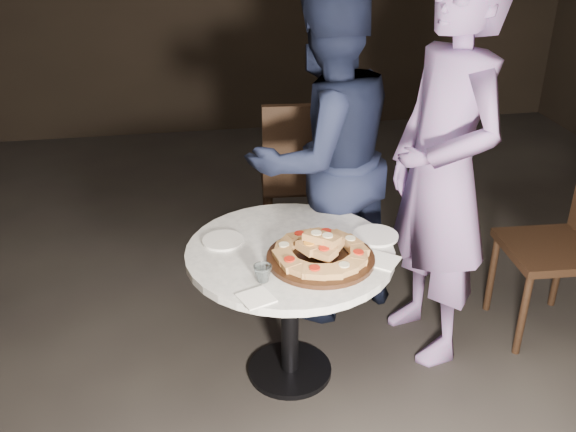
{
  "coord_description": "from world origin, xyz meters",
  "views": [
    {
      "loc": [
        -0.52,
        -2.23,
        2.0
      ],
      "look_at": [
        -0.13,
        0.12,
        0.79
      ],
      "focal_mm": 40.0,
      "sensor_mm": 36.0,
      "label": 1
    }
  ],
  "objects": [
    {
      "name": "floor",
      "position": [
        0.0,
        0.0,
        0.0
      ],
      "size": [
        7.0,
        7.0,
        0.0
      ],
      "primitive_type": "plane",
      "color": "black",
      "rests_on": "ground"
    },
    {
      "name": "table",
      "position": [
        -0.13,
        0.07,
        0.54
      ],
      "size": [
        1.0,
        1.0,
        0.66
      ],
      "rotation": [
        0.0,
        0.0,
        0.15
      ],
      "color": "black",
      "rests_on": "ground"
    },
    {
      "name": "serving_board",
      "position": [
        -0.02,
        -0.05,
        0.67
      ],
      "size": [
        0.46,
        0.46,
        0.02
      ],
      "primitive_type": "cylinder",
      "rotation": [
        0.0,
        0.0,
        0.05
      ],
      "color": "black",
      "rests_on": "table"
    },
    {
      "name": "focaccia_pile",
      "position": [
        -0.02,
        -0.05,
        0.71
      ],
      "size": [
        0.39,
        0.39,
        0.1
      ],
      "rotation": [
        0.0,
        0.0,
        -0.37
      ],
      "color": "#AA7742",
      "rests_on": "serving_board"
    },
    {
      "name": "plate_left",
      "position": [
        -0.4,
        0.18,
        0.66
      ],
      "size": [
        0.23,
        0.23,
        0.01
      ],
      "primitive_type": "cylinder",
      "rotation": [
        0.0,
        0.0,
        -0.39
      ],
      "color": "white",
      "rests_on": "table"
    },
    {
      "name": "plate_right",
      "position": [
        0.26,
        0.11,
        0.66
      ],
      "size": [
        0.23,
        0.23,
        0.01
      ],
      "primitive_type": "cylinder",
      "rotation": [
        0.0,
        0.0,
        0.22
      ],
      "color": "white",
      "rests_on": "table"
    },
    {
      "name": "water_glass",
      "position": [
        -0.27,
        -0.16,
        0.69
      ],
      "size": [
        0.07,
        0.07,
        0.07
      ],
      "primitive_type": "imported",
      "rotation": [
        0.0,
        0.0,
        0.0
      ],
      "color": "silver",
      "rests_on": "table"
    },
    {
      "name": "napkin_near",
      "position": [
        -0.31,
        -0.27,
        0.66
      ],
      "size": [
        0.15,
        0.15,
        0.01
      ],
      "primitive_type": "cube",
      "rotation": [
        0.0,
        0.0,
        0.37
      ],
      "color": "white",
      "rests_on": "table"
    },
    {
      "name": "napkin_far",
      "position": [
        0.23,
        -0.09,
        0.66
      ],
      "size": [
        0.17,
        0.17,
        0.01
      ],
      "primitive_type": "cube",
      "rotation": [
        0.0,
        0.0,
        -0.66
      ],
      "color": "white",
      "rests_on": "table"
    },
    {
      "name": "chair_far",
      "position": [
        0.12,
        1.05,
        0.58
      ],
      "size": [
        0.51,
        0.53,
        1.01
      ],
      "rotation": [
        0.0,
        0.0,
        3.06
      ],
      "color": "black",
      "rests_on": "ground"
    },
    {
      "name": "chair_right",
      "position": [
        1.26,
        0.19,
        0.53
      ],
      "size": [
        0.47,
        0.45,
        0.91
      ],
      "rotation": [
        0.0,
        0.0,
        -1.62
      ],
      "color": "black",
      "rests_on": "ground"
    },
    {
      "name": "diner_navy",
      "position": [
        0.13,
        0.6,
        0.83
      ],
      "size": [
        0.99,
        0.89,
        1.67
      ],
      "primitive_type": "imported",
      "rotation": [
        0.0,
        0.0,
        3.53
      ],
      "color": "black",
      "rests_on": "ground"
    },
    {
      "name": "diner_teal",
      "position": [
        0.57,
        0.2,
        0.89
      ],
      "size": [
        0.54,
        0.72,
        1.79
      ],
      "primitive_type": "imported",
      "rotation": [
        0.0,
        0.0,
        -1.38
      ],
      "color": "slate",
      "rests_on": "ground"
    }
  ]
}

